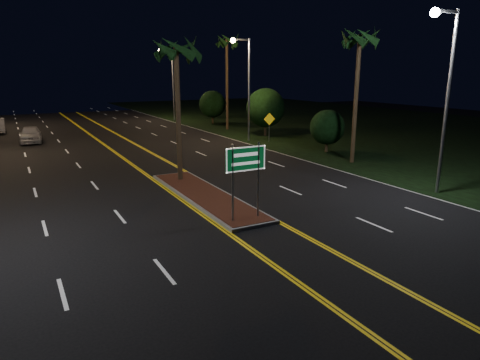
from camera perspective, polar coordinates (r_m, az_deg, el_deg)
ground at (r=15.83m, az=5.72°, el=-8.59°), size 120.00×120.00×0.00m
grass_right at (r=53.60m, az=17.63°, el=6.97°), size 40.00×110.00×0.01m
median_island at (r=21.61m, az=-4.68°, el=-2.05°), size 2.25×10.25×0.17m
highway_sign at (r=17.38m, az=0.77°, el=1.88°), size 1.80×0.08×3.20m
streetlight_right_near at (r=23.53m, az=25.60°, el=11.73°), size 1.91×0.44×9.00m
streetlight_right_mid at (r=38.93m, az=0.71°, el=13.51°), size 1.91×0.44×9.00m
streetlight_right_far at (r=57.24m, az=-9.32°, el=13.54°), size 1.91×0.44×9.00m
palm_median at (r=24.04m, az=-8.55°, el=16.82°), size 2.40×2.40×8.30m
palm_right_near at (r=30.35m, az=15.69°, el=17.66°), size 2.40×2.40×9.30m
palm_right_far at (r=47.12m, az=-1.79°, el=17.86°), size 2.40×2.40×10.30m
shrub_near at (r=34.19m, az=11.56°, el=6.90°), size 2.70×2.70×3.30m
shrub_mid at (r=42.50m, az=3.42°, el=9.59°), size 3.78×3.78×4.62m
shrub_far at (r=53.00m, az=-3.70°, el=10.06°), size 3.24×3.24×3.96m
car_near at (r=42.55m, az=-26.17°, el=5.64°), size 2.61×5.30×1.71m
warning_sign at (r=38.77m, az=3.93°, el=7.60°), size 1.08×0.15×2.59m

